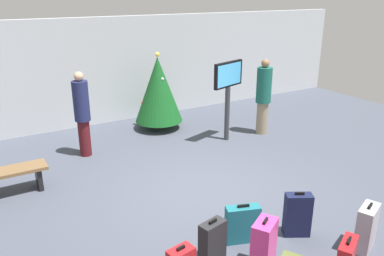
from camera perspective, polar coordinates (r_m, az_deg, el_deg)
name	(u,v)px	position (r m, az deg, el deg)	size (l,w,h in m)	color
ground_plane	(205,193)	(7.19, 1.92, -9.43)	(16.00, 16.00, 0.00)	#424754
back_wall	(110,71)	(10.89, -11.85, 8.21)	(16.00, 0.20, 2.83)	#B7BCC1
holiday_tree	(158,89)	(10.13, -4.95, 5.63)	(1.23, 1.23, 2.01)	#4C3319
flight_info_kiosk	(228,85)	(9.24, 5.29, 6.22)	(0.94, 0.37, 1.92)	#333338
waiting_bench	(9,176)	(7.70, -25.11, -6.42)	(1.28, 0.44, 0.48)	brown
traveller_0	(82,112)	(8.71, -15.75, 2.23)	(0.41, 0.41, 1.88)	#4C1419
traveller_1	(263,95)	(9.90, 10.39, 4.73)	(0.52, 0.52, 1.90)	gray
suitcase_0	(212,243)	(5.40, 3.00, -16.41)	(0.40, 0.26, 0.67)	#232326
suitcase_1	(264,246)	(5.34, 10.42, -16.63)	(0.45, 0.40, 0.76)	#E5388C
suitcase_4	(297,215)	(6.12, 15.15, -12.13)	(0.43, 0.35, 0.71)	#141938
suitcase_5	(366,228)	(6.13, 24.11, -13.21)	(0.47, 0.35, 0.71)	#9EA0A5
suitcase_8	(242,224)	(5.86, 7.38, -13.73)	(0.53, 0.33, 0.60)	#19606B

